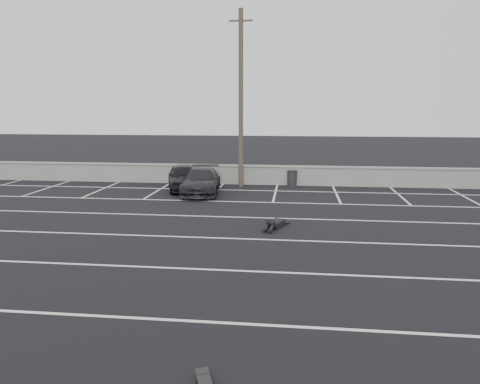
# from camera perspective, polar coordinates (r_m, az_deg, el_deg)

# --- Properties ---
(ground) EXTENTS (120.00, 120.00, 0.00)m
(ground) POSITION_cam_1_polar(r_m,az_deg,el_deg) (12.37, -2.81, -9.47)
(ground) COLOR black
(ground) RESTS_ON ground
(seawall) EXTENTS (50.00, 0.45, 1.06)m
(seawall) POSITION_cam_1_polar(r_m,az_deg,el_deg) (25.81, 2.38, 2.14)
(seawall) COLOR gray
(seawall) RESTS_ON ground
(stall_lines) EXTENTS (36.00, 20.05, 0.01)m
(stall_lines) POSITION_cam_1_polar(r_m,az_deg,el_deg) (16.55, -0.54, -4.35)
(stall_lines) COLOR silver
(stall_lines) RESTS_ON ground
(car_left) EXTENTS (2.64, 4.21, 1.34)m
(car_left) POSITION_cam_1_polar(r_m,az_deg,el_deg) (24.26, -6.85, 1.85)
(car_left) COLOR black
(car_left) RESTS_ON ground
(car_right) EXTENTS (2.14, 4.42, 1.24)m
(car_right) POSITION_cam_1_polar(r_m,az_deg,el_deg) (23.09, -4.76, 1.34)
(car_right) COLOR black
(car_right) RESTS_ON ground
(utility_pole) EXTENTS (1.22, 0.24, 9.14)m
(utility_pole) POSITION_cam_1_polar(r_m,az_deg,el_deg) (24.86, 0.10, 11.27)
(utility_pole) COLOR #4C4238
(utility_pole) RESTS_ON ground
(trash_bin) EXTENTS (0.73, 0.73, 0.86)m
(trash_bin) POSITION_cam_1_polar(r_m,az_deg,el_deg) (25.36, 6.38, 1.69)
(trash_bin) COLOR #232325
(trash_bin) RESTS_ON ground
(person) EXTENTS (1.95, 2.53, 0.42)m
(person) POSITION_cam_1_polar(r_m,az_deg,el_deg) (16.77, 4.56, -3.47)
(person) COLOR black
(person) RESTS_ON ground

